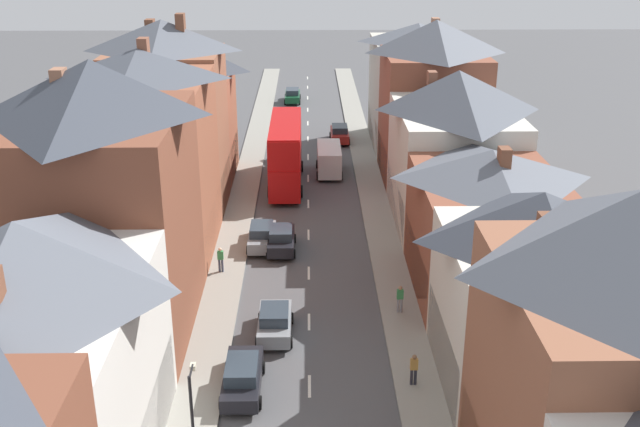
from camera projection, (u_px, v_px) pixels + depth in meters
name	position (u px, v px, depth m)	size (l,w,h in m)	color
pavement_left	(244.00, 194.00, 59.26)	(2.20, 104.00, 0.14)	gray
pavement_right	(372.00, 194.00, 59.42)	(2.20, 104.00, 0.14)	gray
centre_line_dashes	(308.00, 204.00, 57.50)	(0.14, 97.80, 0.01)	silver
terrace_row_left	(110.00, 214.00, 38.37)	(8.00, 57.65, 14.42)	brown
terrace_row_right	(481.00, 189.00, 44.10)	(8.00, 68.71, 13.05)	silver
double_decker_bus_lead	(286.00, 152.00, 60.51)	(2.74, 10.80, 5.30)	#B70F0F
car_near_blue	(275.00, 322.00, 39.16)	(1.90, 3.95, 1.66)	gray
car_near_silver	(242.00, 376.00, 34.58)	(1.90, 4.54, 1.61)	black
car_parked_left_a	(340.00, 133.00, 72.94)	(1.90, 4.32, 1.68)	maroon
car_mid_black	(292.00, 95.00, 88.56)	(1.90, 4.56, 1.63)	#144728
car_parked_left_b	(262.00, 236.00, 49.71)	(1.90, 4.20, 1.66)	gray
car_mid_white	(281.00, 239.00, 49.15)	(1.90, 4.07, 1.67)	black
delivery_van	(329.00, 159.00, 63.72)	(2.20, 5.20, 2.41)	silver
pedestrian_mid_left	(414.00, 368.00, 34.79)	(0.36, 0.22, 1.61)	#23232D
pedestrian_mid_right	(400.00, 298.00, 41.20)	(0.36, 0.22, 1.61)	gray
pedestrian_far_left	(221.00, 258.00, 45.93)	(0.36, 0.22, 1.61)	#3D4256
street_lamp	(194.00, 427.00, 27.34)	(0.20, 1.12, 5.50)	black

